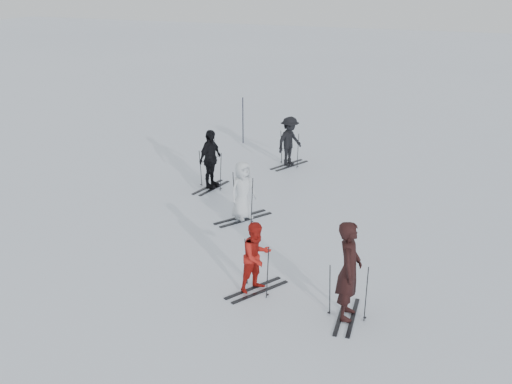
{
  "coord_description": "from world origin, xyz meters",
  "views": [
    {
      "loc": [
        6.12,
        -13.16,
        6.38
      ],
      "look_at": [
        0.0,
        1.0,
        1.0
      ],
      "focal_mm": 45.0,
      "sensor_mm": 36.0,
      "label": 1
    }
  ],
  "objects_px": {
    "skier_red": "(257,258)",
    "skier_uphill_left": "(210,160)",
    "skier_uphill_far": "(290,142)",
    "skier_near_dark": "(349,272)",
    "skier_grey": "(243,191)",
    "piste_marker": "(243,120)"
  },
  "relations": [
    {
      "from": "skier_grey",
      "to": "skier_uphill_left",
      "type": "height_order",
      "value": "skier_uphill_left"
    },
    {
      "from": "skier_uphill_far",
      "to": "skier_grey",
      "type": "bearing_deg",
      "value": -153.06
    },
    {
      "from": "skier_grey",
      "to": "piste_marker",
      "type": "height_order",
      "value": "piste_marker"
    },
    {
      "from": "skier_red",
      "to": "skier_uphill_left",
      "type": "distance_m",
      "value": 6.8
    },
    {
      "from": "skier_uphill_left",
      "to": "piste_marker",
      "type": "relative_size",
      "value": 1.01
    },
    {
      "from": "skier_red",
      "to": "skier_grey",
      "type": "height_order",
      "value": "skier_grey"
    },
    {
      "from": "skier_near_dark",
      "to": "piste_marker",
      "type": "distance_m",
      "value": 13.34
    },
    {
      "from": "skier_near_dark",
      "to": "piste_marker",
      "type": "relative_size",
      "value": 1.1
    },
    {
      "from": "skier_uphill_left",
      "to": "piste_marker",
      "type": "height_order",
      "value": "skier_uphill_left"
    },
    {
      "from": "piste_marker",
      "to": "skier_uphill_far",
      "type": "bearing_deg",
      "value": -37.99
    },
    {
      "from": "skier_red",
      "to": "skier_uphill_far",
      "type": "xyz_separation_m",
      "value": [
        -2.55,
        8.75,
        0.09
      ]
    },
    {
      "from": "skier_near_dark",
      "to": "skier_uphill_left",
      "type": "xyz_separation_m",
      "value": [
        -5.96,
        5.86,
        -0.08
      ]
    },
    {
      "from": "skier_near_dark",
      "to": "skier_uphill_far",
      "type": "bearing_deg",
      "value": 19.0
    },
    {
      "from": "piste_marker",
      "to": "skier_near_dark",
      "type": "bearing_deg",
      "value": -56.88
    },
    {
      "from": "skier_near_dark",
      "to": "skier_uphill_far",
      "type": "distance_m",
      "value": 10.16
    },
    {
      "from": "skier_uphill_left",
      "to": "skier_red",
      "type": "bearing_deg",
      "value": -138.33
    },
    {
      "from": "skier_red",
      "to": "skier_grey",
      "type": "distance_m",
      "value": 4.09
    },
    {
      "from": "skier_red",
      "to": "skier_uphill_far",
      "type": "distance_m",
      "value": 9.12
    },
    {
      "from": "skier_uphill_far",
      "to": "skier_uphill_left",
      "type": "bearing_deg",
      "value": 177.04
    },
    {
      "from": "skier_near_dark",
      "to": "skier_grey",
      "type": "xyz_separation_m",
      "value": [
        -3.98,
        3.91,
        -0.19
      ]
    },
    {
      "from": "skier_red",
      "to": "piste_marker",
      "type": "xyz_separation_m",
      "value": [
        -5.25,
        10.86,
        0.14
      ]
    },
    {
      "from": "skier_near_dark",
      "to": "skier_uphill_far",
      "type": "height_order",
      "value": "skier_near_dark"
    }
  ]
}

